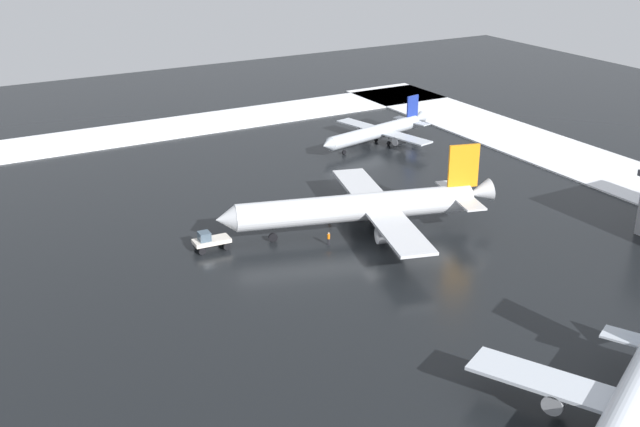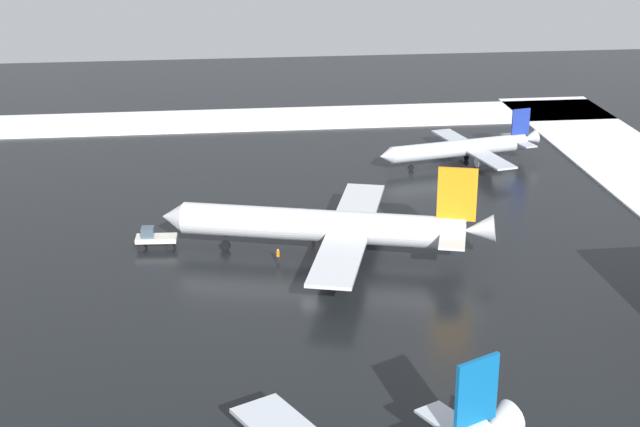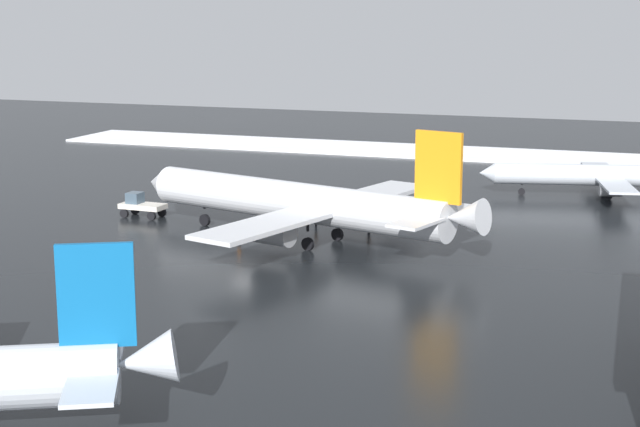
{
  "view_description": "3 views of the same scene",
  "coord_description": "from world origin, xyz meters",
  "px_view_note": "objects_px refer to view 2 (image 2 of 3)",
  "views": [
    {
      "loc": [
        -74.43,
        50.01,
        41.69
      ],
      "look_at": [
        7.99,
        3.25,
        3.52
      ],
      "focal_mm": 45.0,
      "sensor_mm": 36.0,
      "label": 1
    },
    {
      "loc": [
        -92.68,
        9.97,
        42.34
      ],
      "look_at": [
        8.33,
        -1.66,
        4.69
      ],
      "focal_mm": 55.0,
      "sensor_mm": 36.0,
      "label": 2
    },
    {
      "loc": [
        -74.2,
        -32.82,
        20.63
      ],
      "look_at": [
        2.69,
        -5.7,
        3.71
      ],
      "focal_mm": 55.0,
      "sensor_mm": 36.0,
      "label": 3
    }
  ],
  "objects_px": {
    "airplane_parked_portside": "(329,226)",
    "airplane_far_rear": "(463,148)",
    "ground_crew_near_tug": "(278,255)",
    "ground_crew_beside_wing": "(313,228)",
    "ground_crew_by_nose_gear": "(358,225)",
    "pushback_tug": "(154,237)"
  },
  "relations": [
    {
      "from": "pushback_tug",
      "to": "ground_crew_by_nose_gear",
      "type": "bearing_deg",
      "value": -172.25
    },
    {
      "from": "airplane_far_rear",
      "to": "airplane_parked_portside",
      "type": "bearing_deg",
      "value": 41.19
    },
    {
      "from": "ground_crew_beside_wing",
      "to": "ground_crew_by_nose_gear",
      "type": "relative_size",
      "value": 1.0
    },
    {
      "from": "airplane_parked_portside",
      "to": "ground_crew_near_tug",
      "type": "xyz_separation_m",
      "value": [
        -1.2,
        5.79,
        -2.69
      ]
    },
    {
      "from": "airplane_parked_portside",
      "to": "airplane_far_rear",
      "type": "distance_m",
      "value": 39.47
    },
    {
      "from": "ground_crew_beside_wing",
      "to": "ground_crew_by_nose_gear",
      "type": "distance_m",
      "value": 5.32
    },
    {
      "from": "airplane_parked_portside",
      "to": "pushback_tug",
      "type": "xyz_separation_m",
      "value": [
        4.89,
        19.43,
        -2.38
      ]
    },
    {
      "from": "airplane_parked_portside",
      "to": "airplane_far_rear",
      "type": "relative_size",
      "value": 1.48
    },
    {
      "from": "ground_crew_beside_wing",
      "to": "ground_crew_by_nose_gear",
      "type": "xyz_separation_m",
      "value": [
        0.21,
        -5.31,
        0.0
      ]
    },
    {
      "from": "pushback_tug",
      "to": "ground_crew_by_nose_gear",
      "type": "xyz_separation_m",
      "value": [
        1.91,
        -23.66,
        -0.31
      ]
    },
    {
      "from": "airplane_far_rear",
      "to": "ground_crew_beside_wing",
      "type": "bearing_deg",
      "value": 33.41
    },
    {
      "from": "airplane_parked_portside",
      "to": "airplane_far_rear",
      "type": "bearing_deg",
      "value": -110.16
    },
    {
      "from": "airplane_parked_portside",
      "to": "ground_crew_beside_wing",
      "type": "height_order",
      "value": "airplane_parked_portside"
    },
    {
      "from": "airplane_far_rear",
      "to": "ground_crew_near_tug",
      "type": "xyz_separation_m",
      "value": [
        -33.08,
        29.03,
        -1.49
      ]
    },
    {
      "from": "ground_crew_near_tug",
      "to": "ground_crew_beside_wing",
      "type": "height_order",
      "value": "same"
    },
    {
      "from": "ground_crew_beside_wing",
      "to": "pushback_tug",
      "type": "bearing_deg",
      "value": 176.62
    },
    {
      "from": "airplane_far_rear",
      "to": "ground_crew_beside_wing",
      "type": "xyz_separation_m",
      "value": [
        -25.3,
        24.31,
        -1.49
      ]
    },
    {
      "from": "pushback_tug",
      "to": "ground_crew_near_tug",
      "type": "relative_size",
      "value": 2.76
    },
    {
      "from": "airplane_parked_portside",
      "to": "ground_crew_by_nose_gear",
      "type": "distance_m",
      "value": 8.45
    },
    {
      "from": "airplane_parked_portside",
      "to": "pushback_tug",
      "type": "relative_size",
      "value": 7.78
    },
    {
      "from": "pushback_tug",
      "to": "ground_crew_near_tug",
      "type": "bearing_deg",
      "value": 159.08
    },
    {
      "from": "ground_crew_by_nose_gear",
      "to": "ground_crew_beside_wing",
      "type": "bearing_deg",
      "value": 140.12
    }
  ]
}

